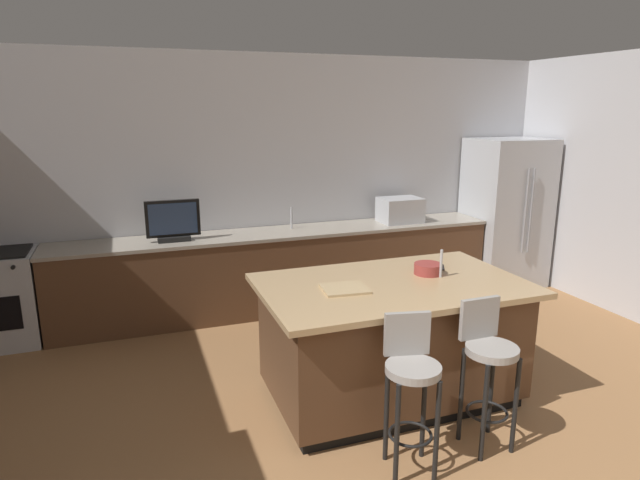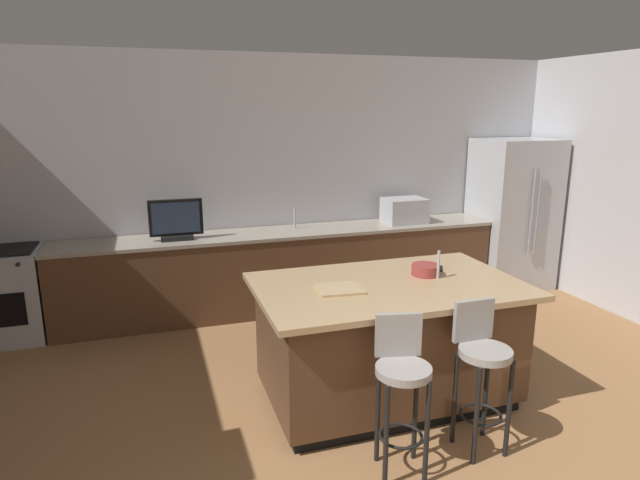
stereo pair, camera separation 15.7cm
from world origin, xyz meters
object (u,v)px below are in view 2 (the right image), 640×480
Objects in this scene: microwave at (404,211)px; cutting_board at (340,289)px; range_oven at (0,296)px; tv_monitor at (176,221)px; bar_stool_right at (481,364)px; kitchen_island at (387,340)px; bar_stool_left at (402,382)px; fruit_bowl at (426,270)px; cell_phone at (438,268)px; refrigerator at (512,214)px.

microwave reaches higher than cutting_board.
range_oven is 3.49m from cutting_board.
tv_monitor is 0.54× the size of bar_stool_right.
microwave is at bearing 60.78° from kitchen_island.
bar_stool_left is at bearing -81.67° from cutting_board.
kitchen_island is 0.87m from bar_stool_left.
kitchen_island is 0.84m from bar_stool_right.
cutting_board is at bearing -64.37° from tv_monitor.
bar_stool_right reaches higher than cutting_board.
kitchen_island is at bearing 110.98° from bar_stool_right.
fruit_bowl is (1.78, -1.98, -0.11)m from tv_monitor.
bar_stool_right is 1.07m from cell_phone.
cutting_board is (-0.94, -0.25, 0.01)m from cell_phone.
cutting_board is at bearing -135.52° from cell_phone.
bar_stool_right reaches higher than kitchen_island.
kitchen_island is 1.99× the size of bar_stool_right.
range_oven is 1.90× the size of microwave.
fruit_bowl is at bearing -30.38° from range_oven.
cutting_board is at bearing -176.10° from kitchen_island.
bar_stool_left reaches higher than cutting_board.
cutting_board reaches higher than kitchen_island.
microwave is (4.30, 0.00, 0.58)m from range_oven.
cell_phone reaches higher than range_oven.
microwave is at bearing 72.06° from bar_stool_right.
tv_monitor is at bearing -178.86° from microwave.
kitchen_island is 2.51m from microwave.
kitchen_island is at bearing -34.55° from range_oven.
bar_stool_left is at bearing -135.59° from refrigerator.
microwave is at bearing 1.14° from tv_monitor.
fruit_bowl is (3.46, -2.03, 0.53)m from range_oven.
tv_monitor is at bearing -1.72° from range_oven.
cutting_board is (-0.76, -0.13, -0.03)m from fruit_bowl.
microwave is at bearing 53.59° from cutting_board.
tv_monitor is (-4.06, 0.03, 0.17)m from refrigerator.
tv_monitor is 2.45× the size of fruit_bowl.
tv_monitor is 2.66m from fruit_bowl.
refrigerator is 2.02× the size of range_oven.
tv_monitor reaches higher than fruit_bowl.
refrigerator reaches higher than microwave.
refrigerator is 3.84× the size of microwave.
refrigerator reaches higher than kitchen_island.
tv_monitor reaches higher than bar_stool_right.
bar_stool_right is 6.69× the size of cell_phone.
cutting_board is (2.70, -2.16, 0.49)m from range_oven.
refrigerator reaches higher than tv_monitor.
refrigerator reaches higher than cell_phone.
bar_stool_left reaches higher than kitchen_island.
range_oven is 4.48m from bar_stool_right.
kitchen_island is 4.15× the size of microwave.
range_oven is 4.08m from bar_stool_left.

